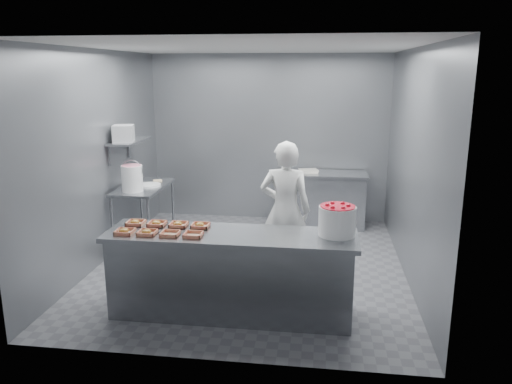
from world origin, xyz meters
TOP-DOWN VIEW (x-y plane):
  - floor at (0.00, 0.00)m, footprint 4.50×4.50m
  - ceiling at (0.00, 0.00)m, footprint 4.50×4.50m
  - wall_back at (0.00, 2.25)m, footprint 4.00×0.04m
  - wall_left at (-2.00, 0.00)m, footprint 0.04×4.50m
  - wall_right at (2.00, 0.00)m, footprint 0.04×4.50m
  - service_counter at (0.00, -1.35)m, footprint 2.60×0.70m
  - prep_table at (-1.65, 0.60)m, footprint 0.60×1.20m
  - back_counter at (0.90, 1.90)m, footprint 1.50×0.60m
  - wall_shelf at (-1.82, 0.60)m, footprint 0.35×0.90m
  - tray_0 at (-1.08, -1.50)m, footprint 0.19×0.18m
  - tray_1 at (-0.84, -1.50)m, footprint 0.19×0.18m
  - tray_2 at (-0.59, -1.50)m, footprint 0.19×0.18m
  - tray_3 at (-0.35, -1.50)m, footprint 0.19×0.18m
  - tray_4 at (-1.08, -1.20)m, footprint 0.19×0.18m
  - tray_5 at (-0.84, -1.20)m, footprint 0.19×0.18m
  - tray_6 at (-0.60, -1.20)m, footprint 0.19×0.18m
  - tray_7 at (-0.36, -1.20)m, footprint 0.19×0.18m
  - worker at (0.48, -0.26)m, footprint 0.65×0.45m
  - strawberry_tub at (1.08, -1.26)m, footprint 0.38×0.38m
  - glaze_bucket at (-1.68, 0.27)m, footprint 0.30×0.29m
  - bucket_lid at (-1.56, 0.61)m, footprint 0.42×0.42m
  - rag at (-1.54, 0.92)m, footprint 0.16×0.15m
  - appliance at (-1.82, 0.41)m, footprint 0.34×0.37m
  - paper_stack at (0.69, 1.90)m, footprint 0.33×0.26m

SIDE VIEW (x-z plane):
  - floor at x=0.00m, z-range 0.00..0.00m
  - back_counter at x=0.90m, z-range 0.00..0.90m
  - service_counter at x=0.00m, z-range 0.00..0.90m
  - prep_table at x=-1.65m, z-range 0.14..1.04m
  - worker at x=0.48m, z-range 0.00..1.72m
  - rag at x=-1.54m, z-range 0.90..0.92m
  - bucket_lid at x=-1.56m, z-range 0.90..0.93m
  - tray_2 at x=-0.59m, z-range 0.90..0.94m
  - tray_3 at x=-0.35m, z-range 0.90..0.94m
  - tray_0 at x=-1.08m, z-range 0.89..0.95m
  - tray_1 at x=-0.84m, z-range 0.89..0.95m
  - tray_4 at x=-1.08m, z-range 0.89..0.95m
  - tray_5 at x=-0.84m, z-range 0.89..0.95m
  - tray_6 at x=-0.60m, z-range 0.89..0.95m
  - tray_7 at x=-0.36m, z-range 0.89..0.95m
  - paper_stack at x=0.69m, z-range 0.90..0.95m
  - strawberry_tub at x=1.08m, z-range 0.91..1.22m
  - glaze_bucket at x=-1.68m, z-range 0.87..1.31m
  - wall_back at x=0.00m, z-range 0.00..2.80m
  - wall_left at x=-2.00m, z-range 0.00..2.80m
  - wall_right at x=2.00m, z-range 0.00..2.80m
  - wall_shelf at x=-1.82m, z-range 1.54..1.56m
  - appliance at x=-1.82m, z-range 1.56..1.80m
  - ceiling at x=0.00m, z-range 2.80..2.80m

